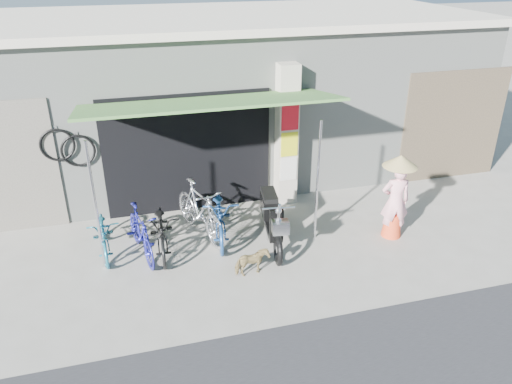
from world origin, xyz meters
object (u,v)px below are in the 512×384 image
object	(u,v)px
bike_navy	(220,215)
nun	(396,197)
street_dog	(252,262)
bike_teal	(104,233)
bike_blue	(141,233)
bike_black	(162,229)
bike_silver	(200,211)
moped	(272,218)

from	to	relation	value
bike_navy	nun	bearing A→B (deg)	-5.09
street_dog	nun	bearing A→B (deg)	-88.70
bike_teal	bike_navy	world-z (taller)	bike_navy
bike_blue	bike_black	bearing A→B (deg)	-1.20
bike_blue	bike_navy	distance (m)	1.52
bike_silver	bike_black	bearing A→B (deg)	-174.68
bike_silver	nun	bearing A→B (deg)	-33.72
bike_black	moped	distance (m)	2.02
bike_navy	moped	xyz separation A→B (m)	(0.89, -0.41, 0.03)
bike_black	street_dog	size ratio (longest dim) A/B	2.93
moped	bike_silver	bearing A→B (deg)	163.56
bike_silver	street_dog	world-z (taller)	bike_silver
bike_blue	bike_black	world-z (taller)	bike_blue
bike_blue	bike_navy	world-z (taller)	bike_navy
bike_teal	bike_blue	world-z (taller)	bike_blue
bike_navy	street_dog	xyz separation A→B (m)	(0.26, -1.35, -0.23)
street_dog	bike_silver	bearing A→B (deg)	13.07
bike_navy	street_dog	world-z (taller)	bike_navy
moped	bike_black	bearing A→B (deg)	-178.59
bike_blue	bike_teal	bearing A→B (deg)	145.38
bike_black	bike_navy	size ratio (longest dim) A/B	0.94
bike_black	street_dog	world-z (taller)	bike_black
bike_navy	bike_black	bearing A→B (deg)	-161.85
bike_blue	nun	xyz separation A→B (m)	(4.70, -0.55, 0.36)
bike_teal	bike_silver	size ratio (longest dim) A/B	0.83
bike_blue	bike_black	size ratio (longest dim) A/B	0.92
bike_black	bike_silver	xyz separation A→B (m)	(0.75, 0.34, 0.10)
bike_teal	bike_black	xyz separation A→B (m)	(1.03, -0.21, 0.05)
bike_blue	moped	bearing A→B (deg)	-15.17
bike_teal	bike_silver	world-z (taller)	bike_silver
bike_teal	moped	world-z (taller)	moped
bike_navy	moped	distance (m)	0.98
street_dog	nun	size ratio (longest dim) A/B	0.35
bike_blue	bike_silver	xyz separation A→B (m)	(1.14, 0.40, 0.08)
bike_blue	bike_silver	size ratio (longest dim) A/B	0.85
bike_silver	bike_teal	bearing A→B (deg)	165.36
street_dog	nun	world-z (taller)	nun
bike_black	street_dog	xyz separation A→B (m)	(1.37, -1.17, -0.20)
moped	bike_navy	bearing A→B (deg)	163.15
bike_teal	moped	distance (m)	3.06
bike_navy	bike_silver	bearing A→B (deg)	165.52
street_dog	nun	xyz separation A→B (m)	(2.94, 0.55, 0.59)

